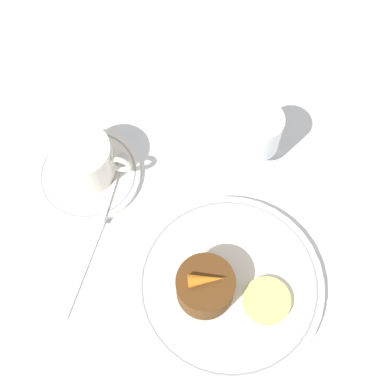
{
  "coord_description": "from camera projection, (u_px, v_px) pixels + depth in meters",
  "views": [
    {
      "loc": [
        -0.0,
        -0.21,
        0.68
      ],
      "look_at": [
        -0.05,
        0.08,
        0.04
      ],
      "focal_mm": 50.0,
      "sensor_mm": 36.0,
      "label": 1
    }
  ],
  "objects": [
    {
      "name": "ground_plane",
      "position": [
        221.0,
        263.0,
        0.71
      ],
      "size": [
        3.0,
        3.0,
        0.0
      ],
      "primitive_type": "plane",
      "color": "white"
    },
    {
      "name": "dinner_plate",
      "position": [
        231.0,
        285.0,
        0.69
      ],
      "size": [
        0.24,
        0.24,
        0.01
      ],
      "color": "white",
      "rests_on": "ground_plane"
    },
    {
      "name": "saucer",
      "position": [
        91.0,
        175.0,
        0.76
      ],
      "size": [
        0.15,
        0.15,
        0.01
      ],
      "color": "white",
      "rests_on": "ground_plane"
    },
    {
      "name": "coffee_cup",
      "position": [
        86.0,
        160.0,
        0.72
      ],
      "size": [
        0.11,
        0.08,
        0.07
      ],
      "color": "white",
      "rests_on": "saucer"
    },
    {
      "name": "spoon",
      "position": [
        118.0,
        179.0,
        0.75
      ],
      "size": [
        0.02,
        0.11,
        0.0
      ],
      "color": "silver",
      "rests_on": "saucer"
    },
    {
      "name": "wine_glass",
      "position": [
        261.0,
        135.0,
        0.72
      ],
      "size": [
        0.07,
        0.07,
        0.1
      ],
      "color": "silver",
      "rests_on": "ground_plane"
    },
    {
      "name": "fork",
      "position": [
        100.0,
        233.0,
        0.72
      ],
      "size": [
        0.04,
        0.2,
        0.01
      ],
      "color": "silver",
      "rests_on": "ground_plane"
    },
    {
      "name": "dessert_cake",
      "position": [
        208.0,
        287.0,
        0.66
      ],
      "size": [
        0.07,
        0.07,
        0.05
      ],
      "color": "#563314",
      "rests_on": "dinner_plate"
    },
    {
      "name": "carrot_garnish",
      "position": [
        208.0,
        280.0,
        0.63
      ],
      "size": [
        0.05,
        0.03,
        0.02
      ],
      "color": "orange",
      "rests_on": "dessert_cake"
    },
    {
      "name": "pineapple_slice",
      "position": [
        269.0,
        301.0,
        0.67
      ],
      "size": [
        0.06,
        0.06,
        0.01
      ],
      "color": "#EFE075",
      "rests_on": "dinner_plate"
    }
  ]
}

